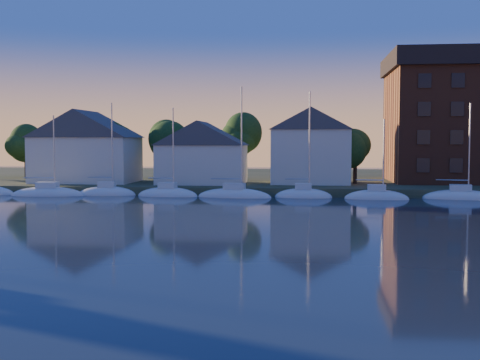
# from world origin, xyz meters

# --- Properties ---
(ground) EXTENTS (260.00, 260.00, 0.00)m
(ground) POSITION_xyz_m (0.00, 0.00, 0.00)
(ground) COLOR black
(ground) RESTS_ON ground
(shoreline_land) EXTENTS (160.00, 50.00, 2.00)m
(shoreline_land) POSITION_xyz_m (0.00, 75.00, 0.00)
(shoreline_land) COLOR #2F3C23
(shoreline_land) RESTS_ON ground
(wooden_dock) EXTENTS (120.00, 3.00, 1.00)m
(wooden_dock) POSITION_xyz_m (0.00, 52.00, 0.00)
(wooden_dock) COLOR brown
(wooden_dock) RESTS_ON ground
(clubhouse_west) EXTENTS (13.65, 9.45, 9.64)m
(clubhouse_west) POSITION_xyz_m (-22.00, 58.00, 5.93)
(clubhouse_west) COLOR silver
(clubhouse_west) RESTS_ON shoreline_land
(clubhouse_centre) EXTENTS (11.55, 8.40, 8.08)m
(clubhouse_centre) POSITION_xyz_m (-6.00, 57.00, 5.13)
(clubhouse_centre) COLOR silver
(clubhouse_centre) RESTS_ON shoreline_land
(clubhouse_east) EXTENTS (10.50, 8.40, 9.80)m
(clubhouse_east) POSITION_xyz_m (8.00, 59.00, 6.00)
(clubhouse_east) COLOR silver
(clubhouse_east) RESTS_ON shoreline_land
(tree_line) EXTENTS (93.40, 5.40, 8.90)m
(tree_line) POSITION_xyz_m (2.00, 63.00, 7.18)
(tree_line) COLOR #3D281B
(tree_line) RESTS_ON shoreline_land
(moored_fleet) EXTENTS (79.50, 2.40, 12.05)m
(moored_fleet) POSITION_xyz_m (-4.00, 49.00, 0.10)
(moored_fleet) COLOR silver
(moored_fleet) RESTS_ON ground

